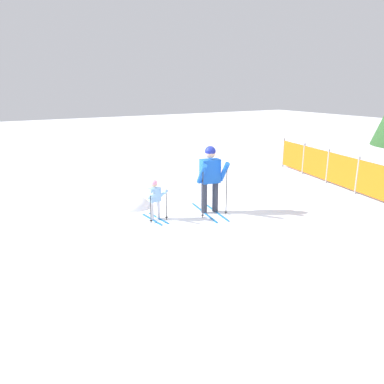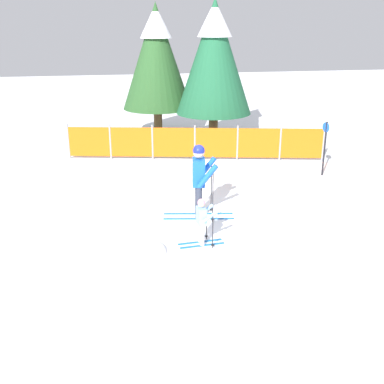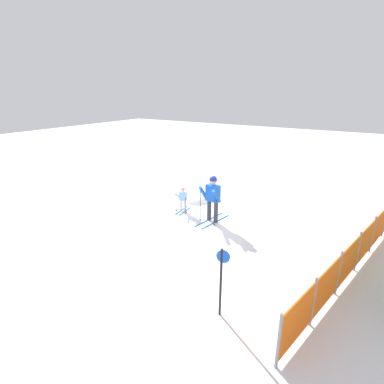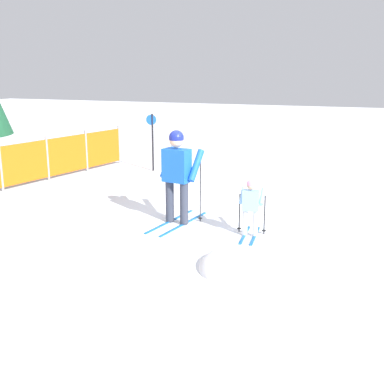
% 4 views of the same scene
% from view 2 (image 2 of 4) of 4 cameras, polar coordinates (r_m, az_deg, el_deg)
% --- Properties ---
extents(ground_plane, '(60.00, 60.00, 0.00)m').
position_cam_2_polar(ground_plane, '(11.08, 2.13, -3.01)').
color(ground_plane, white).
extents(skier_adult, '(1.64, 0.78, 1.71)m').
position_cam_2_polar(skier_adult, '(10.76, 0.91, 2.05)').
color(skier_adult, '#1966B2').
rests_on(skier_adult, ground_plane).
extents(skier_child, '(0.93, 0.50, 0.98)m').
position_cam_2_polar(skier_child, '(9.57, 1.21, -3.13)').
color(skier_child, '#1966B2').
rests_on(skier_child, ground_plane).
extents(safety_fence, '(8.04, 1.76, 1.13)m').
position_cam_2_polar(safety_fence, '(15.44, 0.34, 5.88)').
color(safety_fence, gray).
rests_on(safety_fence, ground_plane).
extents(conifer_far, '(2.69, 2.69, 5.00)m').
position_cam_2_polar(conifer_far, '(17.48, 2.66, 15.91)').
color(conifer_far, '#4C3823').
rests_on(conifer_far, ground_plane).
extents(conifer_near, '(2.63, 2.63, 4.88)m').
position_cam_2_polar(conifer_near, '(18.68, -4.24, 15.91)').
color(conifer_near, '#4C3823').
rests_on(conifer_near, ground_plane).
extents(trail_marker, '(0.08, 0.28, 1.57)m').
position_cam_2_polar(trail_marker, '(14.28, 15.47, 5.63)').
color(trail_marker, black).
rests_on(trail_marker, ground_plane).
extents(snow_mound, '(1.27, 1.08, 0.51)m').
position_cam_2_polar(snow_mound, '(9.52, -6.86, -7.19)').
color(snow_mound, white).
rests_on(snow_mound, ground_plane).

